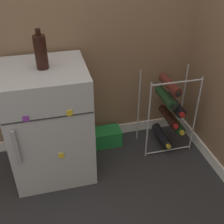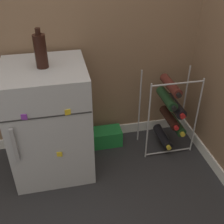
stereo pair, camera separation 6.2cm
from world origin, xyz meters
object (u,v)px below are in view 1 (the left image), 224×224
(mini_fridge, at_px, (50,122))
(fridge_top_bottle, at_px, (41,52))
(wine_rack, at_px, (169,111))
(soda_box, at_px, (105,137))

(mini_fridge, height_order, fridge_top_bottle, fridge_top_bottle)
(mini_fridge, xyz_separation_m, wine_rack, (0.94, 0.04, -0.08))
(mini_fridge, xyz_separation_m, fridge_top_bottle, (0.01, -0.00, 0.53))
(mini_fridge, bearing_deg, fridge_top_bottle, -5.67)
(mini_fridge, distance_m, soda_box, 0.58)
(wine_rack, xyz_separation_m, soda_box, (-0.50, 0.12, -0.27))
(fridge_top_bottle, bearing_deg, soda_box, 21.60)
(wine_rack, relative_size, soda_box, 2.56)
(mini_fridge, relative_size, wine_rack, 1.24)
(wine_rack, bearing_deg, fridge_top_bottle, -177.22)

